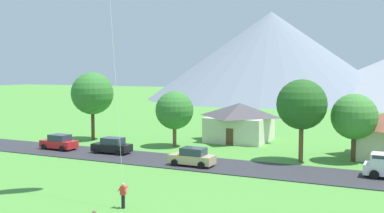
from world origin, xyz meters
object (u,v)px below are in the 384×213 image
tree_left_of_center (302,105)px  parked_car_red_mid_east (59,142)px  house_left_center (240,121)px  parked_car_black_mid_west (112,146)px  tree_far_right (354,117)px  tree_right_of_center (175,110)px  parked_car_tan_west_end (192,157)px  tree_center (92,93)px

tree_left_of_center → parked_car_red_mid_east: size_ratio=1.89×
house_left_center → parked_car_black_mid_west: (-9.48, -14.24, -1.62)m
tree_far_right → tree_right_of_center: bearing=179.0°
tree_left_of_center → parked_car_tan_west_end: (-8.74, -6.35, -4.75)m
tree_center → parked_car_tan_west_end: size_ratio=2.07×
house_left_center → parked_car_black_mid_west: 17.19m
house_left_center → tree_far_right: bearing=-28.0°
tree_center → tree_right_of_center: (11.84, -0.11, -1.71)m
parked_car_tan_west_end → parked_car_red_mid_east: (-17.20, 1.51, 0.00)m
tree_left_of_center → tree_far_right: tree_left_of_center is taller
tree_center → parked_car_red_mid_east: 9.26m
tree_right_of_center → tree_center: bearing=179.5°
tree_far_right → parked_car_red_mid_east: (-30.57, -7.18, -3.56)m
tree_center → parked_car_black_mid_west: 11.78m
tree_left_of_center → tree_right_of_center: bearing=170.0°
tree_center → tree_right_of_center: bearing=-0.5°
tree_center → parked_car_red_mid_east: size_ratio=2.04×
parked_car_tan_west_end → house_left_center: bearing=93.4°
tree_right_of_center → parked_car_tan_west_end: size_ratio=1.55×
house_left_center → tree_right_of_center: tree_right_of_center is taller
parked_car_tan_west_end → parked_car_black_mid_west: bearing=168.9°
house_left_center → tree_center: bearing=-157.6°
parked_car_black_mid_west → tree_far_right: bearing=15.6°
tree_right_of_center → house_left_center: bearing=52.7°
parked_car_red_mid_east → tree_right_of_center: bearing=35.1°
tree_right_of_center → parked_car_black_mid_west: tree_right_of_center is taller
tree_right_of_center → parked_car_tan_west_end: (6.49, -9.04, -3.40)m
house_left_center → tree_center: tree_center is taller
tree_center → parked_car_tan_west_end: bearing=-26.5°
tree_left_of_center → tree_far_right: (4.63, 2.34, -1.20)m
house_left_center → parked_car_tan_west_end: (0.96, -16.30, -1.62)m
tree_left_of_center → parked_car_tan_west_end: size_ratio=1.92×
tree_right_of_center → parked_car_red_mid_east: tree_right_of_center is taller
tree_left_of_center → tree_center: (-27.08, 2.79, 0.35)m
tree_center → tree_far_right: 31.75m
house_left_center → tree_center: (-17.38, -7.15, 3.48)m
tree_left_of_center → parked_car_black_mid_west: (-19.18, -4.30, -4.75)m
tree_left_of_center → tree_center: tree_center is taller
parked_car_tan_west_end → tree_far_right: bearing=33.0°
parked_car_red_mid_east → parked_car_black_mid_west: bearing=4.6°
parked_car_black_mid_west → parked_car_red_mid_east: same height
parked_car_tan_west_end → parked_car_black_mid_west: same height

